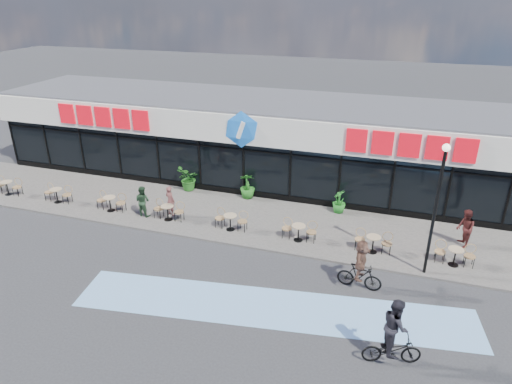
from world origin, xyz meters
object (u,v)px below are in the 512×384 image
potted_plant_mid (247,186)px  cyclist_a (394,337)px  potted_plant_left (188,179)px  pedestrian_a (465,229)px  cyclist_b (360,267)px  potted_plant_right (339,201)px  bistro_set_0 (8,186)px  patron_right (143,201)px  patron_left (170,201)px  lamp_post (437,200)px

potted_plant_mid → cyclist_a: cyclist_a is taller
potted_plant_left → potted_plant_mid: bearing=1.2°
pedestrian_a → cyclist_a: cyclist_a is taller
potted_plant_left → cyclist_b: (9.82, -6.03, 0.15)m
cyclist_b → potted_plant_right: bearing=105.5°
potted_plant_mid → bistro_set_0: bearing=-164.4°
patron_right → cyclist_a: size_ratio=0.68×
patron_left → potted_plant_right: bearing=-140.8°
lamp_post → potted_plant_mid: 10.15m
bistro_set_0 → patron_right: (8.20, -0.03, 0.31)m
bistro_set_0 → cyclist_a: cyclist_a is taller
lamp_post → cyclist_b: size_ratio=2.61×
patron_left → pedestrian_a: (13.28, 1.17, 0.10)m
potted_plant_left → patron_left: 2.98m
potted_plant_mid → pedestrian_a: pedestrian_a is taller
potted_plant_mid → pedestrian_a: bearing=-10.1°
lamp_post → patron_right: lamp_post is taller
patron_left → cyclist_b: bearing=-178.8°
patron_right → pedestrian_a: (14.52, 1.64, 0.08)m
patron_left → patron_right: patron_right is taller
lamp_post → potted_plant_right: bearing=133.5°
potted_plant_left → cyclist_a: (11.13, -9.49, 0.16)m
potted_plant_mid → patron_right: patron_right is taller
cyclist_b → patron_right: bearing=166.1°
potted_plant_mid → patron_right: 5.42m
patron_right → cyclist_a: 13.38m
patron_left → patron_right: size_ratio=0.98×
patron_left → cyclist_a: size_ratio=0.66×
potted_plant_left → potted_plant_mid: 3.36m
bistro_set_0 → pedestrian_a: size_ratio=0.91×
lamp_post → potted_plant_left: (-12.16, 4.35, -2.45)m
patron_left → cyclist_b: (9.37, -3.08, 0.07)m
lamp_post → patron_left: bearing=173.2°
cyclist_a → pedestrian_a: bearing=71.4°
potted_plant_mid → patron_left: patron_left is taller
potted_plant_mid → patron_right: (-4.15, -3.48, 0.09)m
bistro_set_0 → patron_right: patron_right is taller
potted_plant_left → potted_plant_right: bearing=-1.1°
pedestrian_a → cyclist_b: cyclist_b is taller
patron_left → bistro_set_0: bearing=22.1°
lamp_post → potted_plant_mid: (-8.80, 4.42, -2.44)m
patron_left → cyclist_b: size_ratio=0.75×
bistro_set_0 → cyclist_a: (20.11, -6.11, 0.37)m
lamp_post → cyclist_b: bearing=-144.4°
patron_right → potted_plant_mid: bearing=-130.8°
lamp_post → bistro_set_0: 21.33m
patron_left → patron_right: (-1.23, -0.46, 0.02)m
lamp_post → potted_plant_mid: bearing=153.3°
lamp_post → potted_plant_right: (-3.97, 4.19, -2.53)m
lamp_post → potted_plant_mid: lamp_post is taller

